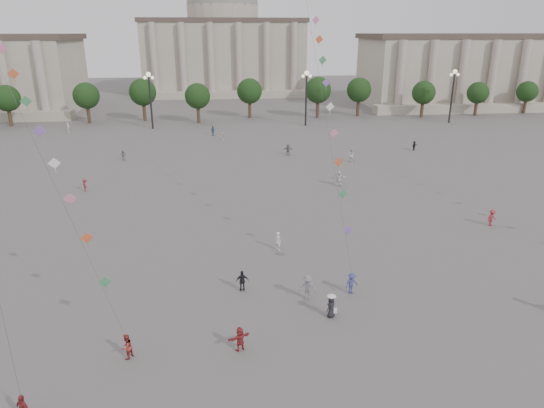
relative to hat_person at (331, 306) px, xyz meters
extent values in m
plane|color=#5A5855|center=(-4.88, -2.05, -0.83)|extent=(360.00, 360.00, 0.00)
cube|color=#A9A18E|center=(70.12, 92.95, 7.17)|extent=(80.00, 22.00, 16.00)
cube|color=#4A3C36|center=(70.12, 92.95, 15.77)|extent=(81.60, 22.44, 1.20)
cube|color=#A9A18E|center=(-4.88, 127.95, 9.17)|extent=(46.00, 30.00, 20.00)
cube|color=#4A3C36|center=(-4.88, 127.95, 19.77)|extent=(46.92, 30.60, 1.20)
cube|color=#A9A18E|center=(-4.88, 110.95, 0.17)|extent=(48.30, 4.00, 2.00)
cylinder|color=#A9A18E|center=(-4.88, 127.95, 21.67)|extent=(21.00, 21.00, 5.00)
sphere|color=gray|center=(-4.88, 127.95, 24.17)|extent=(21.00, 21.00, 21.00)
cylinder|color=#3D2D1E|center=(-46.88, 75.95, 0.93)|extent=(0.70, 0.70, 3.52)
sphere|color=black|center=(-46.88, 75.95, 4.61)|extent=(5.12, 5.12, 5.12)
cylinder|color=#3D2D1E|center=(-34.88, 75.95, 0.93)|extent=(0.70, 0.70, 3.52)
sphere|color=black|center=(-34.88, 75.95, 4.61)|extent=(5.12, 5.12, 5.12)
cylinder|color=#3D2D1E|center=(-22.88, 75.95, 0.93)|extent=(0.70, 0.70, 3.52)
sphere|color=black|center=(-22.88, 75.95, 4.61)|extent=(5.12, 5.12, 5.12)
cylinder|color=#3D2D1E|center=(-10.88, 75.95, 0.93)|extent=(0.70, 0.70, 3.52)
sphere|color=black|center=(-10.88, 75.95, 4.61)|extent=(5.12, 5.12, 5.12)
cylinder|color=#3D2D1E|center=(1.12, 75.95, 0.93)|extent=(0.70, 0.70, 3.52)
sphere|color=black|center=(1.12, 75.95, 4.61)|extent=(5.12, 5.12, 5.12)
cylinder|color=#3D2D1E|center=(13.12, 75.95, 0.93)|extent=(0.70, 0.70, 3.52)
sphere|color=black|center=(13.12, 75.95, 4.61)|extent=(5.12, 5.12, 5.12)
cylinder|color=#3D2D1E|center=(25.12, 75.95, 0.93)|extent=(0.70, 0.70, 3.52)
sphere|color=black|center=(25.12, 75.95, 4.61)|extent=(5.12, 5.12, 5.12)
cylinder|color=#3D2D1E|center=(37.12, 75.95, 0.93)|extent=(0.70, 0.70, 3.52)
sphere|color=black|center=(37.12, 75.95, 4.61)|extent=(5.12, 5.12, 5.12)
cylinder|color=#3D2D1E|center=(49.12, 75.95, 0.93)|extent=(0.70, 0.70, 3.52)
sphere|color=black|center=(49.12, 75.95, 4.61)|extent=(5.12, 5.12, 5.12)
cylinder|color=#3D2D1E|center=(61.12, 75.95, 0.93)|extent=(0.70, 0.70, 3.52)
sphere|color=black|center=(61.12, 75.95, 4.61)|extent=(5.12, 5.12, 5.12)
cylinder|color=#262628|center=(-19.88, 67.95, 4.17)|extent=(0.36, 0.36, 10.00)
sphere|color=#FFE5B2|center=(-19.88, 67.95, 9.37)|extent=(0.90, 0.90, 0.90)
sphere|color=#FFE5B2|center=(-20.58, 67.95, 8.77)|extent=(0.60, 0.60, 0.60)
sphere|color=#FFE5B2|center=(-19.18, 67.95, 8.77)|extent=(0.60, 0.60, 0.60)
cylinder|color=#262628|center=(10.12, 67.95, 4.17)|extent=(0.36, 0.36, 10.00)
sphere|color=#FFE5B2|center=(10.12, 67.95, 9.37)|extent=(0.90, 0.90, 0.90)
sphere|color=#FFE5B2|center=(9.42, 67.95, 8.77)|extent=(0.60, 0.60, 0.60)
sphere|color=#FFE5B2|center=(10.82, 67.95, 8.77)|extent=(0.60, 0.60, 0.60)
cylinder|color=#262628|center=(40.12, 67.95, 4.17)|extent=(0.36, 0.36, 10.00)
sphere|color=#FFE5B2|center=(40.12, 67.95, 9.37)|extent=(0.90, 0.90, 0.90)
sphere|color=#FFE5B2|center=(39.42, 67.95, 8.77)|extent=(0.60, 0.60, 0.60)
sphere|color=#FFE5B2|center=(40.82, 67.95, 8.77)|extent=(0.60, 0.60, 0.60)
imported|color=#3A6183|center=(-8.23, 60.03, 0.05)|extent=(1.05, 1.01, 1.75)
imported|color=silver|center=(-6.49, 55.55, -0.09)|extent=(1.00, 1.42, 1.47)
imported|color=slate|center=(-1.19, 2.30, 0.13)|extent=(1.42, 1.15, 1.92)
imported|color=white|center=(7.35, 28.30, 0.14)|extent=(1.85, 0.84, 1.93)
imported|color=maroon|center=(19.08, 14.00, 0.00)|extent=(1.22, 0.98, 1.65)
imported|color=black|center=(23.64, 45.22, -0.09)|extent=(1.31, 1.24, 1.48)
imported|color=silver|center=(-35.03, 65.95, 0.12)|extent=(0.47, 0.70, 1.89)
imported|color=slate|center=(3.30, 44.29, 0.01)|extent=(1.63, 0.85, 1.68)
imported|color=white|center=(-2.25, 10.80, 0.01)|extent=(0.67, 0.73, 1.67)
imported|color=slate|center=(-21.18, 43.75, -0.09)|extent=(0.93, 0.73, 1.48)
imported|color=maroon|center=(-23.05, 29.43, -0.09)|extent=(1.00, 1.10, 1.48)
imported|color=silver|center=(11.83, 39.44, 0.14)|extent=(1.17, 1.08, 1.94)
imported|color=#A02B2E|center=(-6.19, -2.91, -0.06)|extent=(1.49, 1.02, 1.54)
imported|color=black|center=(-5.69, 4.09, -0.03)|extent=(0.95, 0.43, 1.59)
imported|color=maroon|center=(-12.75, -2.97, -0.05)|extent=(0.91, 0.96, 1.56)
imported|color=#373F7C|center=(2.14, 2.86, -0.02)|extent=(1.20, 0.97, 1.62)
imported|color=black|center=(0.00, 0.00, -0.06)|extent=(0.89, 0.86, 1.54)
cone|color=white|center=(0.00, 0.00, 0.79)|extent=(0.52, 0.52, 0.14)
cylinder|color=white|center=(0.00, 0.00, 0.73)|extent=(0.60, 0.60, 0.02)
cube|color=white|center=(0.25, -0.15, -0.28)|extent=(0.22, 0.10, 0.35)
cube|color=#418E5E|center=(-13.96, -1.19, 3.28)|extent=(0.76, 0.25, 0.76)
cube|color=#D65A32|center=(-15.17, 0.60, 5.38)|extent=(0.76, 0.25, 0.76)
cube|color=pink|center=(-16.38, 2.38, 7.32)|extent=(0.76, 0.25, 0.76)
cube|color=white|center=(-17.59, 4.17, 9.16)|extent=(0.76, 0.25, 0.76)
cube|color=#815DBA|center=(-18.80, 5.95, 10.93)|extent=(0.76, 0.25, 0.76)
cube|color=#418E5E|center=(-20.01, 7.73, 12.65)|extent=(0.76, 0.25, 0.76)
cube|color=#D65A32|center=(-21.22, 9.52, 14.33)|extent=(0.76, 0.25, 0.76)
cube|color=pink|center=(-22.43, 11.30, 15.97)|extent=(0.76, 0.25, 0.76)
cube|color=#815DBA|center=(2.16, 4.76, 3.36)|extent=(0.76, 0.25, 0.76)
cube|color=#418E5E|center=(2.17, 6.67, 5.52)|extent=(0.76, 0.25, 0.76)
cube|color=#D65A32|center=(2.19, 8.58, 7.51)|extent=(0.76, 0.25, 0.76)
cube|color=pink|center=(2.21, 10.49, 9.41)|extent=(0.76, 0.25, 0.76)
cube|color=white|center=(2.23, 12.39, 11.23)|extent=(0.76, 0.25, 0.76)
cube|color=#815DBA|center=(2.25, 14.30, 13.00)|extent=(0.76, 0.25, 0.76)
cube|color=#418E5E|center=(2.27, 16.21, 14.73)|extent=(0.76, 0.25, 0.76)
cube|color=#D65A32|center=(2.29, 18.11, 16.42)|extent=(0.76, 0.25, 0.76)
cube|color=pink|center=(2.30, 20.02, 18.08)|extent=(0.76, 0.25, 0.76)
cube|color=white|center=(2.32, 21.93, 19.71)|extent=(0.76, 0.25, 0.76)
camera|label=1|loc=(-6.90, -27.30, 17.23)|focal=32.00mm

